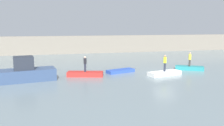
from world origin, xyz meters
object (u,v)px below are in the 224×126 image
(rowboat_blue, at_px, (120,71))
(person_dark_shirt, at_px, (85,63))
(motorboat, at_px, (27,72))
(rowboat_red, at_px, (85,74))
(rowboat_teal, at_px, (189,68))
(rowboat_white, at_px, (164,73))
(person_hiviz_shirt, at_px, (165,62))
(person_yellow_shirt, at_px, (190,59))

(rowboat_blue, distance_m, person_dark_shirt, 4.59)
(motorboat, bearing_deg, person_dark_shirt, 6.97)
(rowboat_red, height_order, person_dark_shirt, person_dark_shirt)
(rowboat_teal, bearing_deg, rowboat_white, -124.09)
(rowboat_white, distance_m, person_dark_shirt, 8.78)
(person_dark_shirt, bearing_deg, person_hiviz_shirt, -10.03)
(rowboat_blue, relative_size, person_hiviz_shirt, 1.87)
(rowboat_red, xyz_separation_m, rowboat_teal, (12.97, 0.64, -0.02))
(motorboat, xyz_separation_m, rowboat_red, (5.88, 0.72, -0.60))
(person_yellow_shirt, bearing_deg, rowboat_teal, 180.00)
(motorboat, xyz_separation_m, person_yellow_shirt, (18.85, 1.36, 0.56))
(person_yellow_shirt, xyz_separation_m, person_dark_shirt, (-12.97, -0.64, 0.02))
(rowboat_blue, bearing_deg, motorboat, 171.96)
(motorboat, bearing_deg, rowboat_blue, 10.36)
(rowboat_white, xyz_separation_m, person_hiviz_shirt, (0.00, 0.00, 1.22))
(rowboat_white, bearing_deg, person_hiviz_shirt, 0.00)
(rowboat_red, distance_m, rowboat_white, 8.69)
(rowboat_blue, bearing_deg, person_yellow_shirt, -21.63)
(rowboat_white, relative_size, rowboat_teal, 1.16)
(motorboat, xyz_separation_m, rowboat_blue, (10.14, 1.85, -0.67))
(rowboat_red, height_order, rowboat_teal, rowboat_red)
(motorboat, distance_m, person_dark_shirt, 5.95)
(rowboat_red, xyz_separation_m, person_dark_shirt, (0.00, -0.00, 1.18))
(motorboat, distance_m, person_hiviz_shirt, 14.47)
(rowboat_red, relative_size, person_hiviz_shirt, 2.12)
(person_yellow_shirt, bearing_deg, motorboat, -175.86)
(person_yellow_shirt, xyz_separation_m, person_hiviz_shirt, (-4.42, -2.16, 0.02))
(rowboat_red, relative_size, person_yellow_shirt, 2.23)
(rowboat_blue, bearing_deg, rowboat_red, 176.51)
(person_dark_shirt, distance_m, person_hiviz_shirt, 8.69)
(rowboat_red, height_order, person_yellow_shirt, person_yellow_shirt)
(motorboat, distance_m, rowboat_blue, 10.33)
(rowboat_teal, height_order, person_dark_shirt, person_dark_shirt)
(person_dark_shirt, bearing_deg, rowboat_white, -10.03)
(person_yellow_shirt, relative_size, person_hiviz_shirt, 0.95)
(rowboat_red, bearing_deg, rowboat_teal, 18.02)
(motorboat, relative_size, rowboat_red, 1.47)
(person_hiviz_shirt, bearing_deg, rowboat_white, 0.00)
(rowboat_red, xyz_separation_m, person_yellow_shirt, (12.97, 0.64, 1.16))
(rowboat_blue, bearing_deg, person_hiviz_shirt, -50.09)
(rowboat_white, height_order, rowboat_teal, rowboat_teal)
(rowboat_red, distance_m, rowboat_blue, 4.42)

